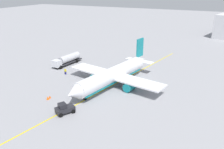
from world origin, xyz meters
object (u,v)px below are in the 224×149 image
Objects in this scene: airplane at (113,75)px; safety_cone_nose at (50,97)px; fuel_tanker at (67,59)px; pushback_tug at (64,109)px; refueling_worker at (65,72)px; safety_cone_wingtip at (48,98)px.

airplane is 49.46× the size of safety_cone_nose.
pushback_tug is at bearing 35.31° from fuel_tanker.
refueling_worker is at bearing -93.47° from airplane.
airplane reaches higher than fuel_tanker.
fuel_tanker is (-8.21, -20.12, -0.95)m from airplane.
airplane is at bearing 67.81° from fuel_tanker.
airplane is 16.91m from pushback_tug.
pushback_tug is at bearing -8.61° from airplane.
pushback_tug is 7.67m from safety_cone_wingtip.
refueling_worker is 15.61m from safety_cone_wingtip.
pushback_tug is (24.84, 17.60, -0.73)m from fuel_tanker.
safety_cone_wingtip is (13.48, -9.48, -2.32)m from airplane.
airplane is 7.46× the size of pushback_tug.
pushback_tug is 21.81m from refueling_worker.
fuel_tanker is at bearing -153.87° from safety_cone_wingtip.
pushback_tug reaches higher than refueling_worker.
safety_cone_nose is (12.79, -9.50, -2.37)m from airplane.
fuel_tanker is at bearing -147.20° from refueling_worker.
airplane is at bearing 171.39° from pushback_tug.
airplane is at bearing 144.90° from safety_cone_wingtip.
pushback_tug is 6.63× the size of safety_cone_nose.
safety_cone_nose is at bearing -178.33° from safety_cone_wingtip.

